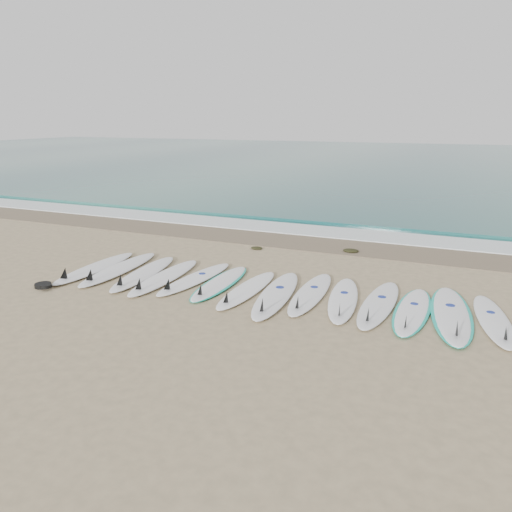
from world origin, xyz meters
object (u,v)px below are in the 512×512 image
at_px(surfboard_13, 494,320).
at_px(leash_coil, 44,285).
at_px(surfboard_7, 275,295).
at_px(surfboard_0, 94,268).

relative_size(surfboard_13, leash_coil, 5.30).
distance_m(surfboard_13, leash_coil, 8.36).
height_order(surfboard_7, surfboard_13, surfboard_7).
relative_size(surfboard_0, leash_coil, 5.84).
xyz_separation_m(surfboard_0, surfboard_13, (8.08, 0.26, -0.01)).
relative_size(surfboard_0, surfboard_7, 0.95).
bearing_deg(surfboard_13, leash_coil, -178.04).
bearing_deg(surfboard_7, surfboard_0, 172.69).
bearing_deg(leash_coil, surfboard_0, 84.68).
height_order(surfboard_13, leash_coil, surfboard_13).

